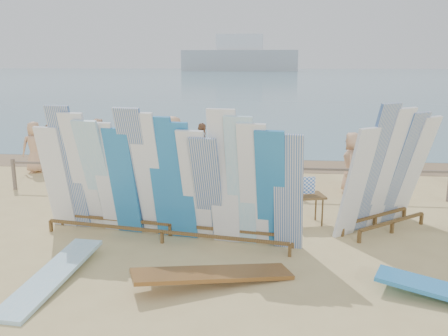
# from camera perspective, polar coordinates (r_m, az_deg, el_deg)

# --- Properties ---
(ground) EXTENTS (160.00, 160.00, 0.00)m
(ground) POSITION_cam_1_polar(r_m,az_deg,el_deg) (10.27, -2.08, -7.88)
(ground) COLOR #D4BA7A
(ground) RESTS_ON ground
(ocean) EXTENTS (320.00, 240.00, 0.02)m
(ocean) POSITION_cam_1_polar(r_m,az_deg,el_deg) (137.58, 5.40, 11.10)
(ocean) COLOR slate
(ocean) RESTS_ON ground
(wet_sand_strip) EXTENTS (40.00, 2.60, 0.01)m
(wet_sand_strip) POSITION_cam_1_polar(r_m,az_deg,el_deg) (17.16, 1.22, 0.54)
(wet_sand_strip) COLOR #836849
(wet_sand_strip) RESTS_ON ground
(distant_ship) EXTENTS (45.00, 8.00, 14.00)m
(distant_ship) POSITION_cam_1_polar(r_m,az_deg,el_deg) (190.00, 1.88, 13.16)
(distant_ship) COLOR #999EA3
(distant_ship) RESTS_ON ocean
(fence) EXTENTS (12.08, 0.08, 0.90)m
(fence) POSITION_cam_1_polar(r_m,az_deg,el_deg) (12.94, -0.28, -0.61)
(fence) COLOR #746558
(fence) RESTS_ON ground
(main_surfboard_rack) EXTENTS (5.59, 1.49, 2.77)m
(main_surfboard_rack) POSITION_cam_1_polar(r_m,az_deg,el_deg) (9.65, -7.23, -1.62)
(main_surfboard_rack) COLOR brown
(main_surfboard_rack) RESTS_ON ground
(side_surfboard_rack) EXTENTS (2.34, 2.09, 2.82)m
(side_surfboard_rack) POSITION_cam_1_polar(r_m,az_deg,el_deg) (10.69, 19.05, -0.64)
(side_surfboard_rack) COLOR brown
(side_surfboard_rack) RESTS_ON ground
(vendor_table) EXTENTS (0.95, 0.77, 1.10)m
(vendor_table) POSITION_cam_1_polar(r_m,az_deg,el_deg) (10.89, 9.68, -4.82)
(vendor_table) COLOR brown
(vendor_table) RESTS_ON ground
(flat_board_a) EXTENTS (0.77, 2.73, 0.24)m
(flat_board_a) POSITION_cam_1_polar(r_m,az_deg,el_deg) (8.65, -19.86, -12.76)
(flat_board_a) COLOR #8EC8E3
(flat_board_a) RESTS_ON ground
(flat_board_c) EXTENTS (2.69, 1.58, 0.35)m
(flat_board_c) POSITION_cam_1_polar(r_m,az_deg,el_deg) (8.10, -1.22, -13.73)
(flat_board_c) COLOR brown
(flat_board_c) RESTS_ON ground
(beach_chair_left) EXTENTS (0.60, 0.62, 0.83)m
(beach_chair_left) POSITION_cam_1_polar(r_m,az_deg,el_deg) (13.65, -1.13, -1.59)
(beach_chair_left) COLOR red
(beach_chair_left) RESTS_ON ground
(beach_chair_right) EXTENTS (0.63, 0.64, 0.85)m
(beach_chair_right) POSITION_cam_1_polar(r_m,az_deg,el_deg) (13.87, 1.74, -1.34)
(beach_chair_right) COLOR red
(beach_chair_right) RESTS_ON ground
(stroller) EXTENTS (0.82, 0.94, 1.08)m
(stroller) POSITION_cam_1_polar(r_m,az_deg,el_deg) (13.69, 6.13, -0.79)
(stroller) COLOR red
(stroller) RESTS_ON ground
(beachgoer_0) EXTENTS (0.92, 0.73, 1.70)m
(beachgoer_0) POSITION_cam_1_polar(r_m,az_deg,el_deg) (16.88, -21.77, 2.36)
(beachgoer_0) COLOR tan
(beachgoer_0) RESTS_ON ground
(beachgoer_11) EXTENTS (1.45, 1.43, 1.66)m
(beachgoer_11) POSITION_cam_1_polar(r_m,az_deg,el_deg) (17.48, -14.82, 3.11)
(beachgoer_11) COLOR beige
(beachgoer_11) RESTS_ON ground
(beachgoer_1) EXTENTS (0.45, 0.67, 1.70)m
(beachgoer_1) POSITION_cam_1_polar(r_m,az_deg,el_deg) (15.61, -10.66, 2.29)
(beachgoer_1) COLOR #8C6042
(beachgoer_1) RESTS_ON ground
(beachgoer_3) EXTENTS (1.26, 1.12, 1.86)m
(beachgoer_3) POSITION_cam_1_polar(r_m,az_deg,el_deg) (15.82, -6.11, 2.86)
(beachgoer_3) COLOR tan
(beachgoer_3) RESTS_ON ground
(beachgoer_extra_1) EXTENTS (1.12, 0.96, 1.79)m
(beachgoer_extra_1) POSITION_cam_1_polar(r_m,az_deg,el_deg) (18.00, -20.03, 3.24)
(beachgoer_extra_1) COLOR #8C6042
(beachgoer_extra_1) RESTS_ON ground
(beachgoer_4) EXTENTS (0.69, 1.05, 1.66)m
(beachgoer_4) POSITION_cam_1_polar(r_m,az_deg,el_deg) (15.62, -2.65, 2.42)
(beachgoer_4) COLOR #8C6042
(beachgoer_4) RESTS_ON ground
(beachgoer_6) EXTENTS (0.59, 0.91, 1.72)m
(beachgoer_6) POSITION_cam_1_polar(r_m,az_deg,el_deg) (13.60, 15.18, 0.58)
(beachgoer_6) COLOR tan
(beachgoer_6) RESTS_ON ground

